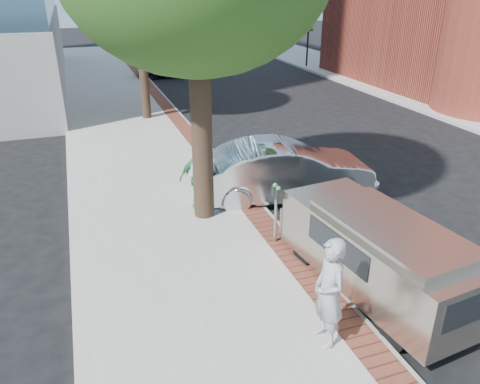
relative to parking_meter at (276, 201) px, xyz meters
name	(u,v)px	position (x,y,z in m)	size (l,w,h in m)	color
ground	(251,251)	(-0.59, 0.02, -1.21)	(120.00, 120.00, 0.00)	black
sidewalk	(138,149)	(-2.09, 8.02, -1.13)	(5.00, 60.00, 0.15)	#9E9991
brick_strip	(195,141)	(0.11, 8.02, -1.05)	(0.60, 60.00, 0.01)	brown
curb	(204,142)	(0.46, 8.02, -1.13)	(0.10, 60.00, 0.15)	gray
sidewalk_far	(478,112)	(13.91, 8.02, -1.13)	(5.00, 60.00, 0.15)	#9E9991
signal_near	(141,42)	(0.31, 22.02, 1.05)	(0.70, 0.15, 3.80)	black
signal_far	(308,35)	(11.91, 22.02, 1.05)	(0.70, 0.15, 3.80)	black
parking_meter	(276,201)	(0.00, 0.00, 0.00)	(0.12, 0.32, 1.47)	gray
person_gray	(329,293)	(-0.51, -3.34, -0.07)	(0.72, 0.47, 1.98)	#9A9A9F
person_officer	(202,177)	(-1.16, 2.19, -0.09)	(0.94, 0.73, 1.93)	#7FADC5
person_green	(200,177)	(-1.19, 2.25, -0.13)	(1.09, 0.45, 1.86)	#3D8647
sedan_silver	(284,171)	(1.33, 2.49, -0.37)	(1.77, 5.09, 1.68)	silver
bg_car	(170,66)	(2.01, 21.90, -0.49)	(1.69, 4.21, 1.43)	black
van	(372,249)	(1.19, -2.09, -0.29)	(2.23, 4.70, 1.68)	gray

